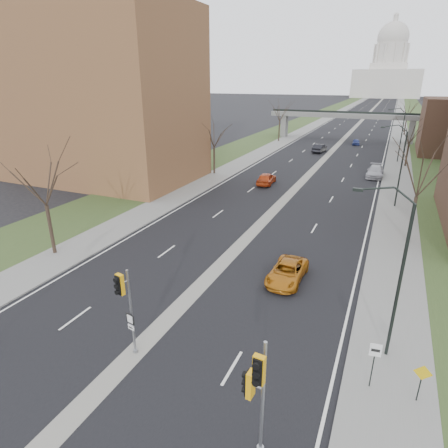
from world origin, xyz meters
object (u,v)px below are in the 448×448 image
Objects in this scene: car_left_near at (266,178)px; car_right_mid at (375,171)px; car_right_far at (356,142)px; car_right_near at (287,272)px; signal_pole_right at (256,384)px; car_left_far at (320,148)px; signal_pole_median at (125,299)px; warning_sign at (422,378)px; speed_limit_sign at (374,357)px.

car_right_mid reaches higher than car_left_near.
car_left_near reaches higher than car_right_far.
car_left_near is 25.73m from car_right_near.
car_right_far is at bearing 97.19° from signal_pole_right.
car_right_near is (7.18, -50.60, -0.14)m from car_left_far.
car_left_far reaches higher than car_right_far.
warning_sign is (13.16, 2.58, -1.97)m from signal_pole_median.
car_right_near is at bearing 135.58° from warning_sign.
car_left_near is 0.85× the size of car_right_mid.
warning_sign is at bearing 110.03° from car_left_far.
speed_limit_sign is 0.51× the size of car_left_near.
speed_limit_sign is at bearing 57.98° from signal_pole_right.
signal_pole_right is 6.51m from speed_limit_sign.
signal_pole_right is 1.38× the size of car_right_far.
car_left_far is at bearing -97.78° from car_left_near.
signal_pole_right is 1.09× the size of car_left_near.
warning_sign is 60.61m from car_left_far.
warning_sign reaches higher than car_left_near.
car_left_far is at bearing -120.84° from car_right_far.
car_left_near reaches higher than car_right_near.
warning_sign is (1.93, -0.03, -0.38)m from speed_limit_sign.
warning_sign is (5.66, 5.07, -1.94)m from signal_pole_right.
signal_pole_right is at bearing 103.97° from car_left_near.
car_right_far is (-9.63, 70.79, -0.73)m from warning_sign.
signal_pole_median is at bearing -167.79° from warning_sign.
speed_limit_sign is 35.53m from car_left_near.
signal_pole_median is at bearing -100.86° from car_right_mid.
car_right_far is (7.57, 38.70, -0.17)m from car_left_near.
car_right_near is 0.86× the size of car_right_mid.
car_right_mid is at bearing 84.98° from speed_limit_sign.
warning_sign reaches higher than car_right_far.
signal_pole_right is at bearing 104.02° from car_left_far.
speed_limit_sign is at bearing 112.19° from car_left_near.
signal_pole_median is at bearing -175.00° from speed_limit_sign.
signal_pole_median reaches higher than car_left_near.
car_left_far is (2.09, 26.59, 0.00)m from car_left_near.
signal_pole_median is 0.88× the size of car_right_mid.
car_right_mid is at bearing 90.55° from signal_pole_median.
car_right_near is at bearing 75.77° from signal_pole_median.
signal_pole_median is at bearing -99.23° from car_right_far.
car_left_far is at bearing 94.61° from speed_limit_sign.
warning_sign is at bearing -8.88° from speed_limit_sign.
warning_sign reaches higher than car_right_near.
car_right_mid is (-2.24, 42.25, -0.94)m from speed_limit_sign.
car_right_far is at bearing 98.88° from warning_sign.
warning_sign is 0.52× the size of car_right_far.
warning_sign is 71.45m from car_right_far.
speed_limit_sign reaches higher than car_left_far.
warning_sign is 0.35× the size of car_right_mid.
signal_pole_right is 7.84m from warning_sign.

